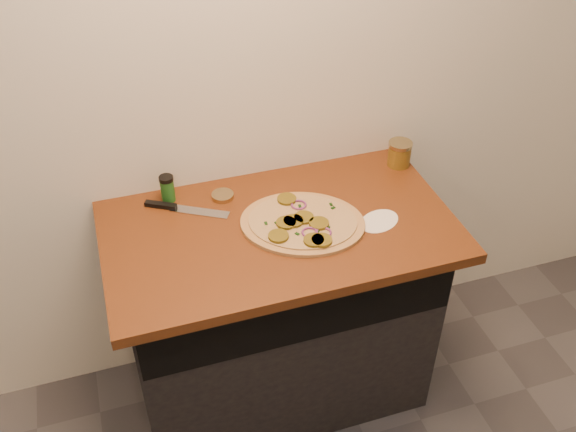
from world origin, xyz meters
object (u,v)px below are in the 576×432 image
object	(u,v)px
chefs_knife	(179,208)
spice_shaker	(167,188)
pizza	(302,223)
salsa_jar	(399,154)

from	to	relation	value
chefs_knife	spice_shaker	xyz separation A→B (m)	(-0.02, 0.07, 0.05)
pizza	salsa_jar	distance (m)	0.53
salsa_jar	spice_shaker	world-z (taller)	spice_shaker
pizza	chefs_knife	bearing A→B (deg)	150.77
chefs_knife	spice_shaker	world-z (taller)	spice_shaker
pizza	spice_shaker	size ratio (longest dim) A/B	5.41
salsa_jar	spice_shaker	bearing A→B (deg)	177.32
salsa_jar	pizza	bearing A→B (deg)	-153.05
chefs_knife	salsa_jar	size ratio (longest dim) A/B	2.84
chefs_knife	spice_shaker	distance (m)	0.08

